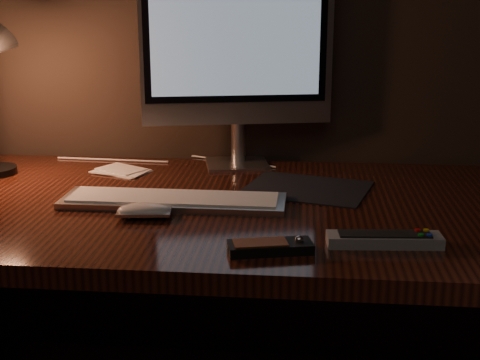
# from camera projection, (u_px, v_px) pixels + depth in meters

# --- Properties ---
(desk) EXTENTS (1.60, 0.75, 0.75)m
(desk) POSITION_uv_depth(u_px,v_px,m) (232.00, 247.00, 1.52)
(desk) COLOR #3C180D
(desk) RESTS_ON ground
(monitor) EXTENTS (0.47, 0.17, 0.50)m
(monitor) POSITION_uv_depth(u_px,v_px,m) (237.00, 49.00, 1.64)
(monitor) COLOR silver
(monitor) RESTS_ON desk
(keyboard) EXTENTS (0.47, 0.13, 0.02)m
(keyboard) POSITION_uv_depth(u_px,v_px,m) (173.00, 200.00, 1.41)
(keyboard) COLOR silver
(keyboard) RESTS_ON desk
(mousepad) EXTENTS (0.32, 0.28, 0.00)m
(mousepad) POSITION_uv_depth(u_px,v_px,m) (307.00, 188.00, 1.51)
(mousepad) COLOR black
(mousepad) RESTS_ON desk
(mouse) EXTENTS (0.11, 0.07, 0.02)m
(mouse) POSITION_uv_depth(u_px,v_px,m) (144.00, 213.00, 1.32)
(mouse) COLOR white
(mouse) RESTS_ON desk
(media_remote) EXTENTS (0.15, 0.08, 0.03)m
(media_remote) POSITION_uv_depth(u_px,v_px,m) (270.00, 247.00, 1.14)
(media_remote) COLOR black
(media_remote) RESTS_ON desk
(tv_remote) EXTENTS (0.20, 0.06, 0.03)m
(tv_remote) POSITION_uv_depth(u_px,v_px,m) (384.00, 239.00, 1.17)
(tv_remote) COLOR gray
(tv_remote) RESTS_ON desk
(papers) EXTENTS (0.16, 0.14, 0.01)m
(papers) POSITION_uv_depth(u_px,v_px,m) (121.00, 171.00, 1.66)
(papers) COLOR white
(papers) RESTS_ON desk
(cable) EXTENTS (0.57, 0.16, 0.01)m
(cable) POSITION_uv_depth(u_px,v_px,m) (169.00, 161.00, 1.76)
(cable) COLOR white
(cable) RESTS_ON desk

